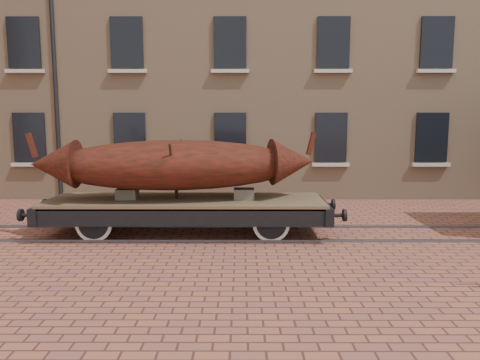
{
  "coord_description": "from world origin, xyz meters",
  "views": [
    {
      "loc": [
        -2.11,
        -11.34,
        2.9
      ],
      "look_at": [
        -2.15,
        0.5,
        1.3
      ],
      "focal_mm": 35.0,
      "sensor_mm": 36.0,
      "label": 1
    }
  ],
  "objects": [
    {
      "name": "ground",
      "position": [
        0.0,
        0.0,
        0.0
      ],
      "size": [
        90.0,
        90.0,
        0.0
      ],
      "primitive_type": "plane",
      "color": "brown"
    },
    {
      "name": "warehouse_cream",
      "position": [
        3.0,
        9.99,
        7.0
      ],
      "size": [
        40.0,
        10.19,
        14.0
      ],
      "color": "tan",
      "rests_on": "ground"
    },
    {
      "name": "rail_track",
      "position": [
        0.0,
        0.0,
        0.03
      ],
      "size": [
        30.0,
        1.52,
        0.06
      ],
      "color": "#59595E",
      "rests_on": "ground"
    },
    {
      "name": "flatcar_wagon",
      "position": [
        -3.48,
        0.0,
        0.72
      ],
      "size": [
        7.62,
        2.07,
        1.15
      ],
      "color": "brown",
      "rests_on": "ground"
    },
    {
      "name": "iron_boat",
      "position": [
        -3.71,
        -0.0,
        1.74
      ],
      "size": [
        6.93,
        2.54,
        1.65
      ],
      "color": "#5C1B0F",
      "rests_on": "flatcar_wagon"
    }
  ]
}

